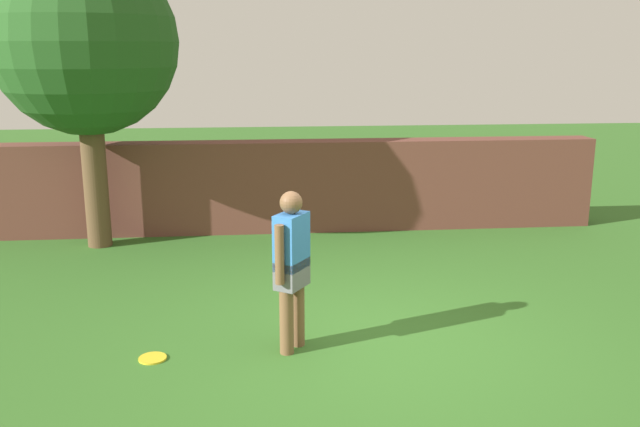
% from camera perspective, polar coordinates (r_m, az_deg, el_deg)
% --- Properties ---
extents(ground_plane, '(40.00, 40.00, 0.00)m').
position_cam_1_polar(ground_plane, '(7.12, 4.83, -10.87)').
color(ground_plane, '#336623').
extents(brick_wall, '(11.83, 0.50, 1.48)m').
position_cam_1_polar(brick_wall, '(11.24, -6.91, 2.20)').
color(brick_wall, brown).
rests_on(brick_wall, ground).
extents(tree, '(2.68, 2.68, 4.37)m').
position_cam_1_polar(tree, '(10.64, -19.00, 13.21)').
color(tree, brown).
rests_on(tree, ground).
extents(person, '(0.38, 0.47, 1.62)m').
position_cam_1_polar(person, '(6.70, -2.37, -4.20)').
color(person, brown).
rests_on(person, ground).
extents(frisbee_yellow, '(0.27, 0.27, 0.02)m').
position_cam_1_polar(frisbee_yellow, '(7.00, -13.77, -11.63)').
color(frisbee_yellow, yellow).
rests_on(frisbee_yellow, ground).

